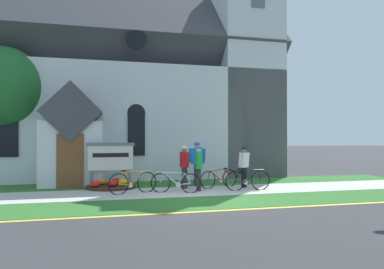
% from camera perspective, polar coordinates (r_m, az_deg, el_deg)
% --- Properties ---
extents(ground, '(140.00, 140.00, 0.00)m').
position_cam_1_polar(ground, '(15.39, -2.18, -7.76)').
color(ground, '#333335').
extents(sidewalk_slab, '(32.00, 2.46, 0.01)m').
position_cam_1_polar(sidewalk_slab, '(12.98, -7.22, -9.06)').
color(sidewalk_slab, '#B7B5AD').
rests_on(sidewalk_slab, ground).
extents(grass_verge, '(32.00, 2.23, 0.01)m').
position_cam_1_polar(grass_verge, '(10.70, -5.65, -10.89)').
color(grass_verge, '#2D6628').
rests_on(grass_verge, ground).
extents(church_lawn, '(24.00, 2.32, 0.01)m').
position_cam_1_polar(church_lawn, '(15.34, -8.32, -7.76)').
color(church_lawn, '#2D6628').
rests_on(church_lawn, ground).
extents(curb_paint_stripe, '(28.00, 0.16, 0.01)m').
position_cam_1_polar(curb_paint_stripe, '(9.47, -4.48, -12.25)').
color(curb_paint_stripe, yellow).
rests_on(curb_paint_stripe, ground).
extents(church_building, '(15.38, 9.95, 12.72)m').
position_cam_1_polar(church_building, '(20.38, -8.26, 7.15)').
color(church_building, silver).
rests_on(church_building, ground).
extents(church_sign, '(1.84, 0.20, 1.74)m').
position_cam_1_polar(church_sign, '(14.52, -12.62, -3.65)').
color(church_sign, slate).
rests_on(church_sign, ground).
extents(flower_bed, '(1.91, 1.91, 0.34)m').
position_cam_1_polar(flower_bed, '(14.40, -12.66, -7.83)').
color(flower_bed, '#382319').
rests_on(flower_bed, ground).
extents(bicycle_red, '(1.72, 0.58, 0.85)m').
position_cam_1_polar(bicycle_red, '(12.87, -9.26, -7.43)').
color(bicycle_red, black).
rests_on(bicycle_red, ground).
extents(bicycle_white, '(1.68, 0.62, 0.78)m').
position_cam_1_polar(bicycle_white, '(14.24, 4.29, -6.87)').
color(bicycle_white, black).
rests_on(bicycle_white, ground).
extents(bicycle_blue, '(1.74, 0.08, 0.84)m').
position_cam_1_polar(bicycle_blue, '(13.64, 8.73, -7.05)').
color(bicycle_blue, black).
rests_on(bicycle_blue, ground).
extents(bicycle_yellow, '(1.68, 0.62, 0.77)m').
position_cam_1_polar(bicycle_yellow, '(12.89, -2.58, -7.51)').
color(bicycle_yellow, black).
rests_on(bicycle_yellow, ground).
extents(cyclist_in_green_jersey, '(0.29, 0.74, 1.64)m').
position_cam_1_polar(cyclist_in_green_jersey, '(13.22, 1.05, -4.78)').
color(cyclist_in_green_jersey, '#2D2D33').
rests_on(cyclist_in_green_jersey, ground).
extents(cyclist_in_orange_jersey, '(0.61, 0.51, 1.76)m').
position_cam_1_polar(cyclist_in_orange_jersey, '(14.64, 0.81, -4.00)').
color(cyclist_in_orange_jersey, '#2D2D33').
rests_on(cyclist_in_orange_jersey, ground).
extents(cyclist_in_white_jersey, '(0.29, 0.78, 1.63)m').
position_cam_1_polar(cyclist_in_white_jersey, '(13.90, -1.21, -4.59)').
color(cyclist_in_white_jersey, '#2D2D33').
rests_on(cyclist_in_white_jersey, ground).
extents(cyclist_in_yellow_jersey, '(0.55, 0.52, 1.59)m').
position_cam_1_polar(cyclist_in_yellow_jersey, '(14.31, 8.16, -4.60)').
color(cyclist_in_yellow_jersey, black).
rests_on(cyclist_in_yellow_jersey, ground).
extents(roadside_conifer, '(3.66, 3.66, 7.41)m').
position_cam_1_polar(roadside_conifer, '(23.26, 7.37, 6.46)').
color(roadside_conifer, '#4C3823').
rests_on(roadside_conifer, ground).
extents(yard_deciduous_tree, '(3.43, 3.43, 5.82)m').
position_cam_1_polar(yard_deciduous_tree, '(17.51, -27.45, 6.40)').
color(yard_deciduous_tree, '#4C3823').
rests_on(yard_deciduous_tree, ground).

